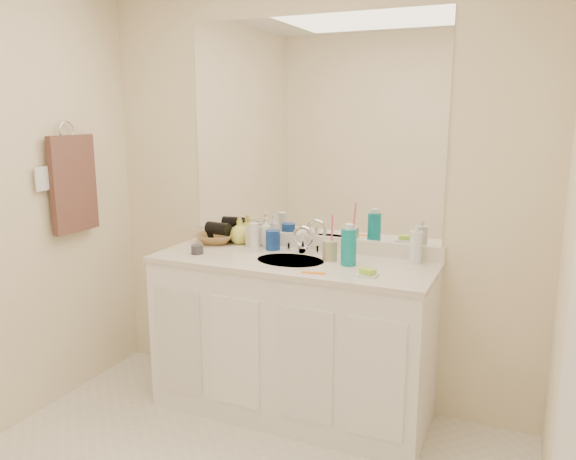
# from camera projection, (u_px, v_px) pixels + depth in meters

# --- Properties ---
(wall_back) EXTENTS (2.60, 0.02, 2.40)m
(wall_back) POSITION_uv_depth(u_px,v_px,m) (311.00, 193.00, 3.18)
(wall_back) COLOR #FAE9C3
(wall_back) RESTS_ON floor
(vanity_cabinet) EXTENTS (1.50, 0.55, 0.85)m
(vanity_cabinet) POSITION_uv_depth(u_px,v_px,m) (292.00, 339.00, 3.10)
(vanity_cabinet) COLOR white
(vanity_cabinet) RESTS_ON floor
(countertop) EXTENTS (1.52, 0.57, 0.03)m
(countertop) POSITION_uv_depth(u_px,v_px,m) (292.00, 262.00, 3.00)
(countertop) COLOR silver
(countertop) RESTS_ON vanity_cabinet
(backsplash) EXTENTS (1.52, 0.03, 0.08)m
(backsplash) POSITION_uv_depth(u_px,v_px,m) (310.00, 242.00, 3.23)
(backsplash) COLOR white
(backsplash) RESTS_ON countertop
(sink_basin) EXTENTS (0.37, 0.37, 0.02)m
(sink_basin) POSITION_uv_depth(u_px,v_px,m) (290.00, 262.00, 2.99)
(sink_basin) COLOR beige
(sink_basin) RESTS_ON countertop
(faucet) EXTENTS (0.02, 0.02, 0.11)m
(faucet) POSITION_uv_depth(u_px,v_px,m) (303.00, 243.00, 3.13)
(faucet) COLOR silver
(faucet) RESTS_ON countertop
(mirror) EXTENTS (1.48, 0.01, 1.20)m
(mirror) POSITION_uv_depth(u_px,v_px,m) (311.00, 129.00, 3.10)
(mirror) COLOR white
(mirror) RESTS_ON wall_back
(blue_mug) EXTENTS (0.09, 0.09, 0.11)m
(blue_mug) POSITION_uv_depth(u_px,v_px,m) (273.00, 240.00, 3.20)
(blue_mug) COLOR navy
(blue_mug) RESTS_ON countertop
(tan_cup) EXTENTS (0.10, 0.10, 0.11)m
(tan_cup) POSITION_uv_depth(u_px,v_px,m) (330.00, 250.00, 2.97)
(tan_cup) COLOR tan
(tan_cup) RESTS_ON countertop
(toothbrush) EXTENTS (0.02, 0.04, 0.20)m
(toothbrush) POSITION_uv_depth(u_px,v_px,m) (332.00, 233.00, 2.95)
(toothbrush) COLOR #FF4388
(toothbrush) RESTS_ON tan_cup
(mouthwash_bottle) EXTENTS (0.10, 0.10, 0.19)m
(mouthwash_bottle) POSITION_uv_depth(u_px,v_px,m) (349.00, 247.00, 2.87)
(mouthwash_bottle) COLOR #0C8991
(mouthwash_bottle) RESTS_ON countertop
(clear_pump_bottle) EXTENTS (0.08, 0.08, 0.17)m
(clear_pump_bottle) POSITION_uv_depth(u_px,v_px,m) (416.00, 247.00, 2.91)
(clear_pump_bottle) COLOR white
(clear_pump_bottle) RESTS_ON countertop
(soap_dish) EXTENTS (0.10, 0.08, 0.01)m
(soap_dish) POSITION_uv_depth(u_px,v_px,m) (367.00, 275.00, 2.69)
(soap_dish) COLOR white
(soap_dish) RESTS_ON countertop
(green_soap) EXTENTS (0.08, 0.07, 0.02)m
(green_soap) POSITION_uv_depth(u_px,v_px,m) (367.00, 271.00, 2.69)
(green_soap) COLOR #9DE137
(green_soap) RESTS_ON soap_dish
(orange_comb) EXTENTS (0.12, 0.04, 0.00)m
(orange_comb) POSITION_uv_depth(u_px,v_px,m) (313.00, 273.00, 2.74)
(orange_comb) COLOR orange
(orange_comb) RESTS_ON countertop
(dark_jar) EXTENTS (0.08, 0.08, 0.05)m
(dark_jar) POSITION_uv_depth(u_px,v_px,m) (197.00, 249.00, 3.12)
(dark_jar) COLOR #34333A
(dark_jar) RESTS_ON countertop
(extra_white_bottle) EXTENTS (0.05, 0.05, 0.16)m
(extra_white_bottle) POSITION_uv_depth(u_px,v_px,m) (254.00, 237.00, 3.15)
(extra_white_bottle) COLOR white
(extra_white_bottle) RESTS_ON countertop
(soap_bottle_white) EXTENTS (0.09, 0.09, 0.17)m
(soap_bottle_white) POSITION_uv_depth(u_px,v_px,m) (266.00, 232.00, 3.28)
(soap_bottle_white) COLOR white
(soap_bottle_white) RESTS_ON countertop
(soap_bottle_cream) EXTENTS (0.09, 0.09, 0.17)m
(soap_bottle_cream) POSITION_uv_depth(u_px,v_px,m) (254.00, 232.00, 3.28)
(soap_bottle_cream) COLOR beige
(soap_bottle_cream) RESTS_ON countertop
(soap_bottle_yellow) EXTENTS (0.16, 0.16, 0.16)m
(soap_bottle_yellow) POSITION_uv_depth(u_px,v_px,m) (240.00, 231.00, 3.34)
(soap_bottle_yellow) COLOR #D9DA55
(soap_bottle_yellow) RESTS_ON countertop
(wicker_basket) EXTENTS (0.30, 0.30, 0.06)m
(wicker_basket) POSITION_uv_depth(u_px,v_px,m) (216.00, 238.00, 3.37)
(wicker_basket) COLOR olive
(wicker_basket) RESTS_ON countertop
(hair_dryer) EXTENTS (0.16, 0.09, 0.08)m
(hair_dryer) POSITION_uv_depth(u_px,v_px,m) (218.00, 229.00, 3.35)
(hair_dryer) COLOR black
(hair_dryer) RESTS_ON wicker_basket
(towel_ring) EXTENTS (0.01, 0.11, 0.11)m
(towel_ring) POSITION_uv_depth(u_px,v_px,m) (67.00, 131.00, 3.14)
(towel_ring) COLOR silver
(towel_ring) RESTS_ON wall_left
(hand_towel) EXTENTS (0.04, 0.32, 0.55)m
(hand_towel) POSITION_uv_depth(u_px,v_px,m) (74.00, 184.00, 3.20)
(hand_towel) COLOR #3B241F
(hand_towel) RESTS_ON towel_ring
(switch_plate) EXTENTS (0.01, 0.08, 0.13)m
(switch_plate) POSITION_uv_depth(u_px,v_px,m) (42.00, 179.00, 3.02)
(switch_plate) COLOR white
(switch_plate) RESTS_ON wall_left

